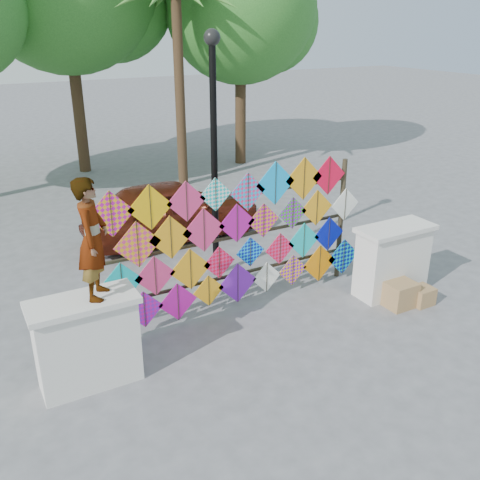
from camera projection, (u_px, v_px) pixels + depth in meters
The scene contains 11 objects.
ground at pixel (255, 325), 8.67m from camera, with size 80.00×80.00×0.00m, color gray.
parapet_left at pixel (87, 342), 7.05m from camera, with size 1.40×0.65×1.28m.
parapet_right at pixel (392, 260), 9.47m from camera, with size 1.40×0.65×1.28m.
kite_rack at pixel (238, 239), 8.82m from camera, with size 4.98×0.24×2.46m.
tree_east at pixel (243, 6), 16.76m from camera, with size 5.40×4.80×7.42m.
palm_tree at pixel (176, 5), 14.24m from camera, with size 3.62×3.62×5.83m.
vendor_woman at pixel (93, 239), 6.61m from camera, with size 0.58×0.38×1.59m, color #99999E.
sedan at pixel (173, 210), 11.89m from camera, with size 1.59×3.96×1.35m, color #551B0E.
lamppost at pixel (214, 136), 9.40m from camera, with size 0.28×0.28×4.46m.
cardboard_box_near at pixel (400, 294), 9.17m from camera, with size 0.50×0.45×0.45m, color #A78C51.
cardboard_box_far at pixel (422, 296), 9.26m from camera, with size 0.37×0.34×0.31m, color #A78C51.
Camera 1 is at (-3.84, -6.43, 4.57)m, focal length 40.00 mm.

